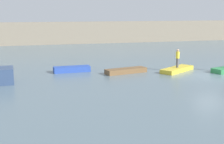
% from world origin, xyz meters
% --- Properties ---
extents(ground_plane, '(120.00, 120.00, 0.00)m').
position_xyz_m(ground_plane, '(0.00, 0.00, 0.00)').
color(ground_plane, slate).
extents(embankment_wall, '(80.00, 1.20, 3.51)m').
position_xyz_m(embankment_wall, '(0.00, 28.29, 1.76)').
color(embankment_wall, gray).
rests_on(embankment_wall, ground_plane).
extents(rowboat_blue, '(3.19, 1.11, 0.48)m').
position_xyz_m(rowboat_blue, '(-10.58, 4.75, 0.24)').
color(rowboat_blue, '#2B4CAD').
rests_on(rowboat_blue, ground_plane).
extents(rowboat_brown, '(3.79, 1.78, 0.41)m').
position_xyz_m(rowboat_brown, '(-6.18, 3.01, 0.20)').
color(rowboat_brown, brown).
rests_on(rowboat_brown, ground_plane).
extents(rowboat_yellow, '(3.82, 3.07, 0.35)m').
position_xyz_m(rowboat_yellow, '(-1.61, 2.54, 0.18)').
color(rowboat_yellow, gold).
rests_on(rowboat_yellow, ground_plane).
extents(person_yellow_shirt, '(0.32, 0.32, 1.62)m').
position_xyz_m(person_yellow_shirt, '(-1.61, 2.54, 1.26)').
color(person_yellow_shirt, '#4C4C56').
rests_on(person_yellow_shirt, rowboat_yellow).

